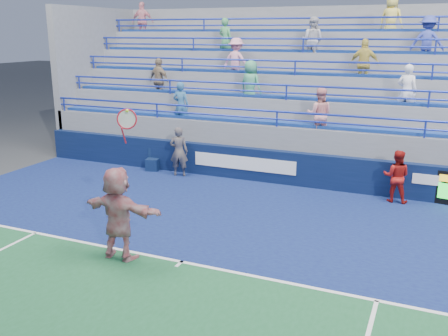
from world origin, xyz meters
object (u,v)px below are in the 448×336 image
at_px(tennis_player, 118,213).
at_px(ball_girl, 396,176).
at_px(line_judge, 179,152).
at_px(judge_chair, 153,164).

xyz_separation_m(tennis_player, ball_girl, (5.23, 6.36, -0.27)).
xyz_separation_m(tennis_player, line_judge, (-1.90, 6.29, -0.18)).
relative_size(tennis_player, ball_girl, 2.15).
height_order(tennis_player, ball_girl, tennis_player).
distance_m(judge_chair, tennis_player, 7.28).
bearing_deg(judge_chair, tennis_player, -64.57).
bearing_deg(tennis_player, ball_girl, 50.59).
height_order(tennis_player, line_judge, tennis_player).
distance_m(judge_chair, line_judge, 1.38).
height_order(line_judge, ball_girl, line_judge).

